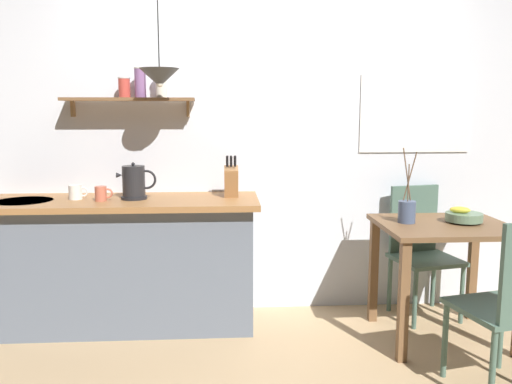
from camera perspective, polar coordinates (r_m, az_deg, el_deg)
The scene contains 13 objects.
ground_plane at distance 3.59m, azimuth 1.91°, elevation -15.77°, with size 14.00×14.00×0.00m, color tan.
back_wall at distance 3.94m, azimuth 4.08°, elevation 6.69°, with size 6.80×0.11×2.70m.
kitchen_counter at distance 3.78m, azimuth -13.95°, elevation -7.38°, with size 1.83×0.63×0.90m.
wall_shelf at distance 3.80m, azimuth -12.89°, elevation 10.44°, with size 0.91×0.20×0.34m.
dining_table at distance 3.64m, azimuth 19.61°, elevation -5.43°, with size 0.82×0.73×0.77m.
dining_chair_far at distance 4.06m, azimuth 17.34°, elevation -5.51°, with size 0.51×0.48×0.95m.
fruit_bowl at distance 3.67m, azimuth 21.53°, elevation -2.47°, with size 0.23×0.23×0.11m.
twig_vase at distance 3.55m, azimuth 16.00°, elevation -1.96°, with size 0.11×0.11×0.49m.
electric_kettle at distance 3.64m, azimuth -13.03°, elevation 1.00°, with size 0.26×0.17×0.25m.
knife_block at distance 3.64m, azimuth -2.70°, elevation 1.22°, with size 0.09×0.17×0.29m.
coffee_mug_by_sink at distance 3.74m, azimuth -18.90°, elevation -0.02°, with size 0.13×0.09×0.10m.
coffee_mug_spare at distance 3.62m, azimuth -16.38°, elevation -0.16°, with size 0.12×0.08×0.10m.
pendant_lamp at distance 3.46m, azimuth -10.39°, elevation 12.09°, with size 0.25×0.25×0.58m.
Camera 1 is at (-0.32, -3.25, 1.49)m, focal length 36.99 mm.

